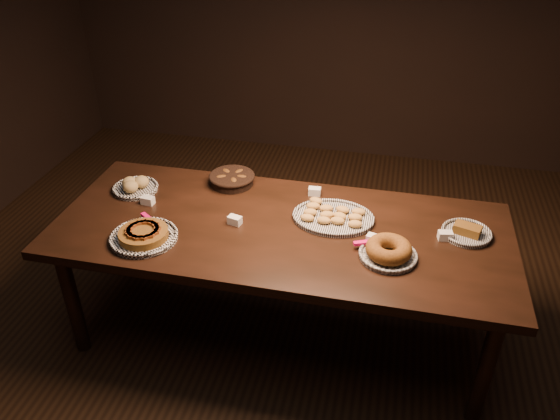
% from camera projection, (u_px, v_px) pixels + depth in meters
% --- Properties ---
extents(ground, '(5.00, 5.00, 0.00)m').
position_uv_depth(ground, '(280.00, 330.00, 3.27)').
color(ground, black).
rests_on(ground, ground).
extents(buffet_table, '(2.40, 1.00, 0.75)m').
position_uv_depth(buffet_table, '(280.00, 238.00, 2.91)').
color(buffet_table, black).
rests_on(buffet_table, ground).
extents(apple_tart_plate, '(0.35, 0.36, 0.07)m').
position_uv_depth(apple_tart_plate, '(144.00, 235.00, 2.76)').
color(apple_tart_plate, white).
rests_on(apple_tart_plate, buffet_table).
extents(madeleine_platter, '(0.44, 0.35, 0.05)m').
position_uv_depth(madeleine_platter, '(333.00, 216.00, 2.92)').
color(madeleine_platter, black).
rests_on(madeleine_platter, buffet_table).
extents(bundt_cake_plate, '(0.32, 0.30, 0.09)m').
position_uv_depth(bundt_cake_plate, '(388.00, 251.00, 2.63)').
color(bundt_cake_plate, black).
rests_on(bundt_cake_plate, buffet_table).
extents(croissant_basket, '(0.31, 0.31, 0.07)m').
position_uv_depth(croissant_basket, '(232.00, 178.00, 3.24)').
color(croissant_basket, black).
rests_on(croissant_basket, buffet_table).
extents(bread_roll_plate, '(0.26, 0.26, 0.08)m').
position_uv_depth(bread_roll_plate, '(135.00, 186.00, 3.17)').
color(bread_roll_plate, white).
rests_on(bread_roll_plate, buffet_table).
extents(loaf_plate, '(0.26, 0.26, 0.06)m').
position_uv_depth(loaf_plate, '(467.00, 232.00, 2.80)').
color(loaf_plate, black).
rests_on(loaf_plate, buffet_table).
extents(tent_cards, '(1.69, 0.46, 0.04)m').
position_uv_depth(tent_cards, '(300.00, 216.00, 2.91)').
color(tent_cards, white).
rests_on(tent_cards, buffet_table).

